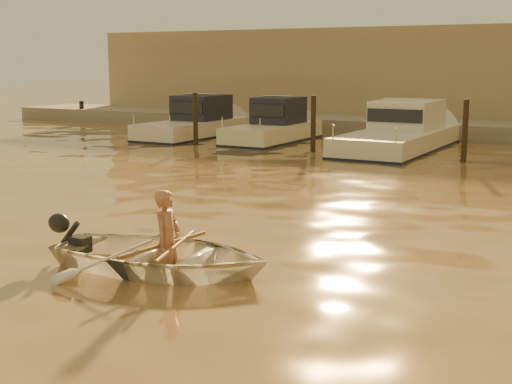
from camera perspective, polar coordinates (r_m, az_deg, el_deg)
The scene contains 16 objects.
ground_plane at distance 10.97m, azimuth 0.97°, elevation -6.42°, with size 160.00×160.00×0.00m, color olive.
dinghy at distance 11.07m, azimuth -7.55°, elevation -5.05°, with size 2.49×3.49×0.72m, color silver.
person at distance 10.96m, azimuth -7.11°, elevation -3.88°, with size 0.57×0.38×1.57m, color #A26D51.
outboard_motor at distance 11.84m, azimuth -13.96°, elevation -4.07°, with size 0.90×0.40×0.70m, color black, non-canonical shape.
oar_port at distance 10.91m, azimuth -6.41°, elevation -4.28°, with size 0.06×0.06×2.10m, color brown.
oar_starboard at distance 11.00m, azimuth -7.34°, elevation -4.18°, with size 0.06×0.06×2.10m, color olive.
moored_boat_0 at distance 30.55m, azimuth -4.99°, elevation 5.58°, with size 2.18×6.96×1.75m, color silver, non-canonical shape.
moored_boat_1 at distance 28.63m, azimuth 1.33°, elevation 5.29°, with size 2.01×6.07×1.75m, color #EEE8C7, non-canonical shape.
moored_boat_2 at distance 26.62m, azimuth 11.47°, elevation 4.70°, with size 2.65×8.74×1.75m, color silver, non-canonical shape.
piling_0 at distance 27.85m, azimuth -4.86°, elevation 5.68°, with size 0.18×0.18×2.20m, color #2D2319.
piling_1 at distance 25.42m, azimuth 4.60°, elevation 5.24°, with size 0.18×0.18×2.20m, color #2D2319.
piling_2 at distance 23.75m, azimuth 16.36°, elevation 4.49°, with size 0.18×0.18×2.20m, color #2D2319.
fender_a at distance 28.68m, azimuth -7.91°, elevation 4.15°, with size 0.30×0.30×0.30m, color silver.
fender_b at distance 26.59m, azimuth 0.62°, elevation 3.76°, with size 0.30×0.30×0.30m, color orange.
fender_c at distance 23.53m, azimuth 9.68°, elevation 2.75°, with size 0.30×0.30×0.30m, color silver.
quay at distance 31.32m, azimuth 19.77°, elevation 4.25°, with size 52.00×4.00×1.00m, color gray.
Camera 1 is at (4.91, -9.29, 3.17)m, focal length 50.00 mm.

